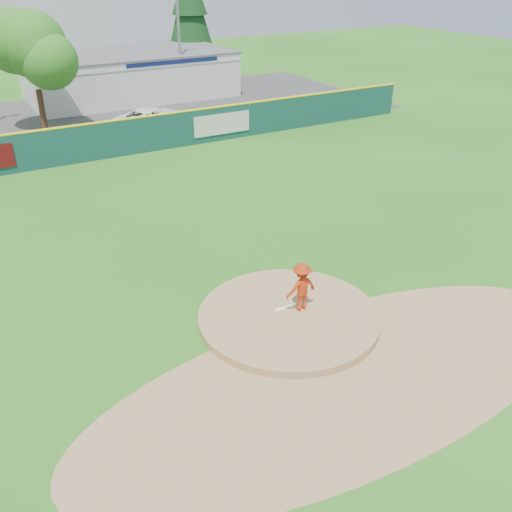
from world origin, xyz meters
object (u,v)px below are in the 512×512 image
conifer_tree (190,12)px  light_pole_right (178,22)px  pitcher (301,287)px  van (155,119)px  pool_building_grp (130,75)px  deciduous_tree (33,56)px

conifer_tree → light_pole_right: 8.06m
conifer_tree → light_pole_right: size_ratio=0.95×
pitcher → light_pole_right: 30.52m
pitcher → conifer_tree: conifer_tree is taller
van → pool_building_grp: pool_building_grp is taller
deciduous_tree → pitcher: bearing=-84.4°
van → pool_building_grp: 10.32m
conifer_tree → light_pole_right: bearing=-119.7°
pool_building_grp → deciduous_tree: 11.01m
deciduous_tree → conifer_tree: (15.00, 11.00, 0.99)m
van → conifer_tree: bearing=-50.0°
van → conifer_tree: conifer_tree is taller
pool_building_grp → deciduous_tree: deciduous_tree is taller
pitcher → van: 22.14m
pitcher → deciduous_tree: 25.31m
light_pole_right → van: bearing=-124.7°
van → deciduous_tree: 7.81m
pool_building_grp → conifer_tree: (7.00, 4.01, 3.88)m
pitcher → pool_building_grp: (5.54, 31.94, 0.64)m
van → deciduous_tree: size_ratio=0.72×
pool_building_grp → conifer_tree: bearing=29.8°
deciduous_tree → van: bearing=-27.1°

